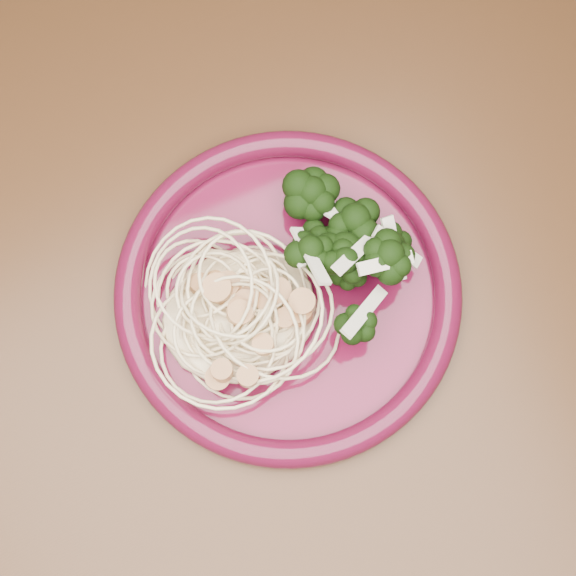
{
  "coord_description": "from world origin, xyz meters",
  "views": [
    {
      "loc": [
        -0.16,
        -0.17,
        1.35
      ],
      "look_at": [
        -0.09,
        -0.02,
        0.77
      ],
      "focal_mm": 50.0,
      "sensor_mm": 36.0,
      "label": 1
    }
  ],
  "objects": [
    {
      "name": "scallop_cluster",
      "position": [
        -0.13,
        -0.02,
        0.8
      ],
      "size": [
        0.11,
        0.11,
        0.03
      ],
      "primitive_type": null,
      "rotation": [
        0.0,
        0.0,
        0.03
      ],
      "color": "tan",
      "rests_on": "spaghetti_pile"
    },
    {
      "name": "spaghetti_pile",
      "position": [
        -0.13,
        -0.02,
        0.77
      ],
      "size": [
        0.12,
        0.11,
        0.03
      ],
      "primitive_type": "ellipsoid",
      "rotation": [
        0.0,
        0.0,
        0.03
      ],
      "color": "beige",
      "rests_on": "dinner_plate"
    },
    {
      "name": "dining_table",
      "position": [
        0.0,
        0.0,
        0.65
      ],
      "size": [
        1.2,
        0.8,
        0.75
      ],
      "color": "#472814",
      "rests_on": "ground"
    },
    {
      "name": "onion_garnish",
      "position": [
        -0.04,
        -0.02,
        0.81
      ],
      "size": [
        0.06,
        0.09,
        0.05
      ],
      "primitive_type": null,
      "rotation": [
        0.0,
        0.0,
        0.03
      ],
      "color": "beige",
      "rests_on": "broccoli_pile"
    },
    {
      "name": "dinner_plate",
      "position": [
        -0.09,
        -0.02,
        0.76
      ],
      "size": [
        0.27,
        0.27,
        0.02
      ],
      "rotation": [
        0.0,
        0.0,
        0.03
      ],
      "color": "#550C25",
      "rests_on": "dining_table"
    },
    {
      "name": "broccoli_pile",
      "position": [
        -0.04,
        -0.02,
        0.78
      ],
      "size": [
        0.09,
        0.14,
        0.05
      ],
      "primitive_type": "ellipsoid",
      "rotation": [
        0.0,
        0.0,
        0.03
      ],
      "color": "black",
      "rests_on": "dinner_plate"
    }
  ]
}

